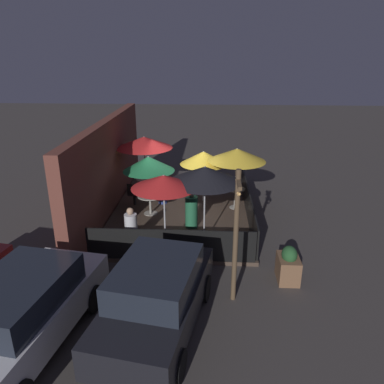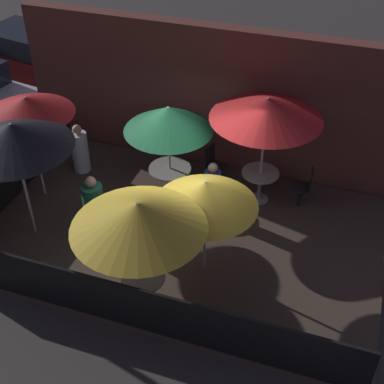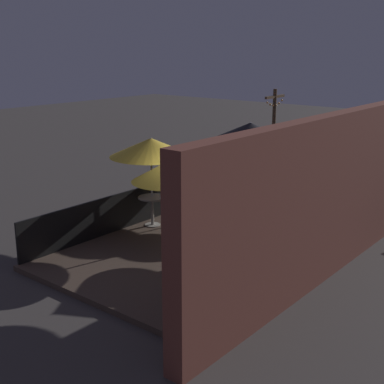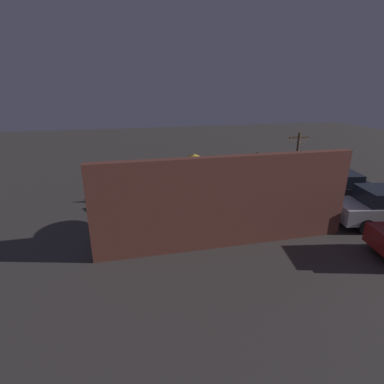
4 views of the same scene
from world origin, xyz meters
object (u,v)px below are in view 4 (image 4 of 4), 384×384
object	(u,v)px
patio_chair_1	(216,220)
light_post	(296,160)
dining_table_2	(194,187)
patio_umbrella_2	(194,159)
patio_umbrella_5	(278,164)
parked_car_0	(333,188)
patio_umbrella_0	(187,178)
patron_0	(280,208)
patron_1	(202,209)
planter_box	(266,179)
patio_chair_0	(164,223)
patio_umbrella_4	(186,172)
patio_umbrella_1	(229,179)
dining_table_0	(187,218)
dining_table_1	(228,209)
patio_umbrella_3	(258,157)
patron_2	(237,195)

from	to	relation	value
patio_chair_1	light_post	world-z (taller)	light_post
dining_table_2	patio_umbrella_2	bearing A→B (deg)	-89.10
patio_umbrella_5	parked_car_0	bearing A→B (deg)	-176.21
parked_car_0	patio_umbrella_0	bearing A→B (deg)	21.52
dining_table_2	patio_chair_1	size ratio (longest dim) A/B	0.86
patron_0	patron_1	distance (m)	3.37
planter_box	patio_chair_0	bearing A→B (deg)	36.00
patio_umbrella_4	patio_umbrella_1	bearing A→B (deg)	126.22
patron_0	parked_car_0	size ratio (longest dim) A/B	0.28
patio_chair_1	patron_1	world-z (taller)	patron_1
patio_umbrella_0	patio_umbrella_1	distance (m)	1.94
dining_table_0	patio_chair_0	size ratio (longest dim) A/B	0.85
dining_table_1	patio_chair_1	bearing A→B (deg)	45.73
light_post	parked_car_0	xyz separation A→B (m)	(-1.12, 1.70, -1.04)
patron_0	patio_umbrella_3	bearing A→B (deg)	-109.07
dining_table_1	patron_0	world-z (taller)	patron_0
patio_umbrella_2	patron_1	distance (m)	3.19
patio_umbrella_2	patron_0	xyz separation A→B (m)	(-3.00, 3.34, -1.55)
dining_table_1	patron_2	world-z (taller)	patron_2
patio_umbrella_1	parked_car_0	world-z (taller)	patio_umbrella_1
patio_umbrella_5	patron_0	bearing A→B (deg)	72.21
patio_umbrella_0	dining_table_0	bearing A→B (deg)	45.00
patron_0	patio_umbrella_0	bearing A→B (deg)	-18.82
patio_umbrella_3	patron_1	size ratio (longest dim) A/B	1.97
patio_chair_0	parked_car_0	distance (m)	8.81
patio_umbrella_2	dining_table_0	size ratio (longest dim) A/B	2.94
patio_umbrella_2	patron_2	size ratio (longest dim) A/B	1.78
patio_chair_1	patron_1	xyz separation A→B (m)	(0.30, -1.08, 0.09)
patio_umbrella_5	parked_car_0	size ratio (longest dim) A/B	0.56
patio_umbrella_2	dining_table_1	bearing A→B (deg)	102.99
dining_table_0	patio_chair_1	world-z (taller)	patio_chair_1
patio_umbrella_3	patio_umbrella_4	size ratio (longest dim) A/B	1.24
patio_umbrella_5	patio_umbrella_0	bearing A→B (deg)	16.52
patio_umbrella_1	patio_chair_0	world-z (taller)	patio_umbrella_1
patio_umbrella_4	planter_box	bearing A→B (deg)	-155.59
light_post	patron_0	bearing A→B (deg)	50.70
patio_umbrella_4	light_post	distance (m)	6.20
patio_umbrella_0	dining_table_2	distance (m)	4.09
patron_1	planter_box	distance (m)	6.29
patio_umbrella_1	patron_1	size ratio (longest dim) A/B	1.71
patio_umbrella_1	planter_box	xyz separation A→B (m)	(-3.85, -4.27, -1.58)
patio_umbrella_4	dining_table_2	bearing A→B (deg)	-118.61
patron_1	parked_car_0	bearing A→B (deg)	61.10
patio_umbrella_3	patio_chair_0	world-z (taller)	patio_umbrella_3
dining_table_0	patron_0	distance (m)	4.15
patio_umbrella_2	parked_car_0	distance (m)	7.03
patio_umbrella_2	patio_umbrella_3	size ratio (longest dim) A/B	0.93
dining_table_0	planter_box	xyz separation A→B (m)	(-5.70, -4.73, -0.24)
patio_chair_1	patron_2	bearing A→B (deg)	-112.16
patio_umbrella_4	patron_0	distance (m)	4.41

